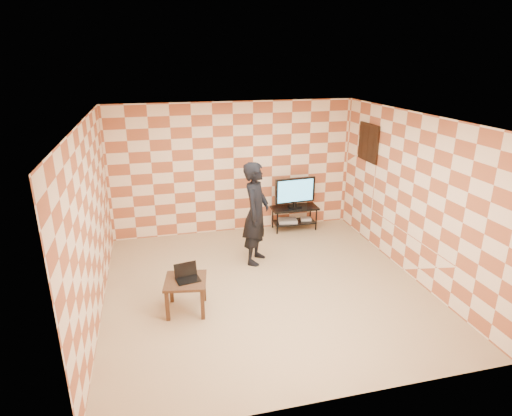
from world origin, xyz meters
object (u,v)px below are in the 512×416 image
at_px(side_table, 186,285).
at_px(tv_stand, 294,213).
at_px(tv, 295,191).
at_px(person, 256,213).

bearing_deg(side_table, tv_stand, 45.69).
xyz_separation_m(tv, side_table, (-2.53, -2.59, -0.44)).
bearing_deg(side_table, person, 43.84).
relative_size(tv_stand, person, 0.53).
bearing_deg(tv_stand, tv, -94.34).
height_order(tv_stand, person, person).
relative_size(tv_stand, side_table, 1.45).
relative_size(tv_stand, tv, 1.11).
xyz_separation_m(tv_stand, tv, (-0.00, -0.00, 0.49)).
bearing_deg(person, tv, -12.31).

